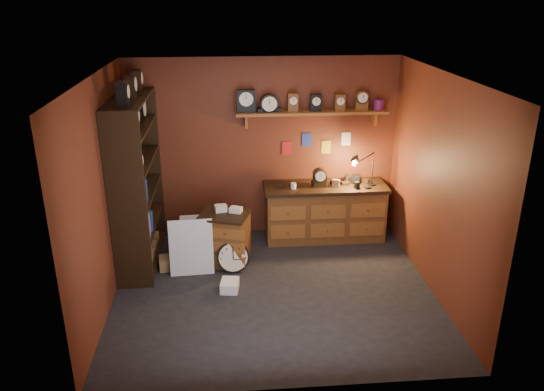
{
  "coord_description": "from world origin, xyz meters",
  "views": [
    {
      "loc": [
        -0.53,
        -5.84,
        3.58
      ],
      "look_at": [
        0.01,
        0.35,
        1.16
      ],
      "focal_mm": 35.0,
      "sensor_mm": 36.0,
      "label": 1
    }
  ],
  "objects": [
    {
      "name": "floor_box_c",
      "position": [
        -0.63,
        0.9,
        0.08
      ],
      "size": [
        0.22,
        0.18,
        0.16
      ],
      "primitive_type": "cube",
      "rotation": [
        0.0,
        0.0,
        0.01
      ],
      "color": "#9B7143",
      "rests_on": "ground"
    },
    {
      "name": "shelving_unit",
      "position": [
        -1.79,
        0.98,
        1.25
      ],
      "size": [
        0.47,
        1.6,
        2.58
      ],
      "color": "black",
      "rests_on": "ground"
    },
    {
      "name": "room_shell",
      "position": [
        0.04,
        0.11,
        1.72
      ],
      "size": [
        4.02,
        3.62,
        2.71
      ],
      "color": "maroon",
      "rests_on": "ground"
    },
    {
      "name": "white_panel",
      "position": [
        -1.06,
        0.54,
        0.0
      ],
      "size": [
        0.59,
        0.19,
        0.77
      ],
      "primitive_type": "cube",
      "rotation": [
        -0.17,
        0.0,
        0.05
      ],
      "color": "silver",
      "rests_on": "ground"
    },
    {
      "name": "low_cabinet",
      "position": [
        -0.6,
        0.8,
        0.4
      ],
      "size": [
        0.78,
        0.71,
        0.82
      ],
      "rotation": [
        0.0,
        0.0,
        -0.31
      ],
      "color": "brown",
      "rests_on": "ground"
    },
    {
      "name": "workbench",
      "position": [
        0.91,
        1.47,
        0.47
      ],
      "size": [
        1.83,
        0.66,
        1.36
      ],
      "color": "brown",
      "rests_on": "ground"
    },
    {
      "name": "floor",
      "position": [
        0.0,
        0.0,
        0.0
      ],
      "size": [
        4.0,
        4.0,
        0.0
      ],
      "primitive_type": "plane",
      "color": "black",
      "rests_on": "ground"
    },
    {
      "name": "big_round_clock",
      "position": [
        -0.5,
        0.52,
        0.22
      ],
      "size": [
        0.44,
        0.15,
        0.44
      ],
      "color": "black",
      "rests_on": "ground"
    },
    {
      "name": "floor_box_a",
      "position": [
        -1.37,
        0.68,
        0.09
      ],
      "size": [
        0.31,
        0.27,
        0.17
      ],
      "primitive_type": "cube",
      "rotation": [
        0.0,
        0.0,
        0.13
      ],
      "color": "#9B7143",
      "rests_on": "ground"
    },
    {
      "name": "floor_box_b",
      "position": [
        -0.56,
        0.04,
        0.07
      ],
      "size": [
        0.25,
        0.29,
        0.13
      ],
      "primitive_type": "cube",
      "rotation": [
        0.0,
        0.0,
        -0.14
      ],
      "color": "white",
      "rests_on": "ground"
    },
    {
      "name": "mini_fridge",
      "position": [
        -0.98,
        1.02,
        0.26
      ],
      "size": [
        0.54,
        0.56,
        0.53
      ],
      "rotation": [
        0.0,
        0.0,
        0.07
      ],
      "color": "silver",
      "rests_on": "ground"
    }
  ]
}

